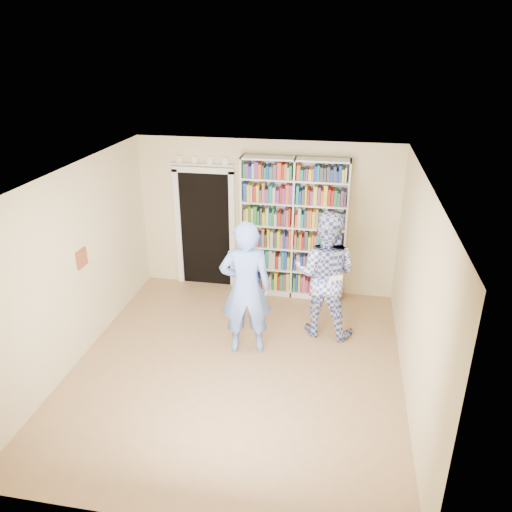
{
  "coord_description": "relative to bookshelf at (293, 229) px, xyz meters",
  "views": [
    {
      "loc": [
        1.29,
        -5.61,
        4.2
      ],
      "look_at": [
        0.11,
        0.9,
        1.32
      ],
      "focal_mm": 35.0,
      "sensor_mm": 36.0,
      "label": 1
    }
  ],
  "objects": [
    {
      "name": "wall_left",
      "position": [
        -2.75,
        -2.34,
        0.11
      ],
      "size": [
        0.0,
        5.0,
        5.0
      ],
      "primitive_type": "plane",
      "rotation": [
        1.57,
        0.0,
        1.57
      ],
      "color": "beige",
      "rests_on": "floor"
    },
    {
      "name": "wall_back",
      "position": [
        -0.5,
        0.16,
        0.11
      ],
      "size": [
        4.5,
        0.0,
        4.5
      ],
      "primitive_type": "plane",
      "rotation": [
        1.57,
        0.0,
        0.0
      ],
      "color": "beige",
      "rests_on": "floor"
    },
    {
      "name": "ceiling",
      "position": [
        -0.5,
        -2.34,
        1.46
      ],
      "size": [
        5.0,
        5.0,
        0.0
      ],
      "primitive_type": "plane",
      "rotation": [
        3.14,
        0.0,
        0.0
      ],
      "color": "white",
      "rests_on": "wall_back"
    },
    {
      "name": "doorway",
      "position": [
        -1.6,
        0.13,
        -0.06
      ],
      "size": [
        1.1,
        0.08,
        2.43
      ],
      "color": "black",
      "rests_on": "floor"
    },
    {
      "name": "man_blue",
      "position": [
        -0.45,
        -1.88,
        -0.24
      ],
      "size": [
        0.81,
        0.62,
        2.0
      ],
      "primitive_type": "imported",
      "rotation": [
        0.0,
        0.0,
        3.35
      ],
      "color": "#688CE8",
      "rests_on": "floor"
    },
    {
      "name": "wall_art",
      "position": [
        -2.73,
        -2.14,
        0.16
      ],
      "size": [
        0.03,
        0.25,
        0.25
      ],
      "primitive_type": "cube",
      "color": "brown",
      "rests_on": "wall_left"
    },
    {
      "name": "wall_right",
      "position": [
        1.75,
        -2.34,
        0.11
      ],
      "size": [
        0.0,
        5.0,
        5.0
      ],
      "primitive_type": "plane",
      "rotation": [
        1.57,
        0.0,
        -1.57
      ],
      "color": "beige",
      "rests_on": "floor"
    },
    {
      "name": "bookshelf",
      "position": [
        0.0,
        0.0,
        0.0
      ],
      "size": [
        1.78,
        0.33,
        2.45
      ],
      "rotation": [
        0.0,
        0.0,
        0.23
      ],
      "color": "white",
      "rests_on": "floor"
    },
    {
      "name": "paper_sheet",
      "position": [
        0.78,
        -1.44,
        -0.28
      ],
      "size": [
        0.19,
        0.09,
        0.28
      ],
      "primitive_type": "cube",
      "rotation": [
        0.0,
        0.0,
        0.44
      ],
      "color": "white",
      "rests_on": "man_plaid"
    },
    {
      "name": "man_plaid",
      "position": [
        0.61,
        -1.19,
        -0.25
      ],
      "size": [
        1.08,
        0.9,
        1.98
      ],
      "primitive_type": "imported",
      "rotation": [
        0.0,
        0.0,
        2.97
      ],
      "color": "#34429F",
      "rests_on": "floor"
    },
    {
      "name": "floor",
      "position": [
        -0.5,
        -2.34,
        -1.24
      ],
      "size": [
        5.0,
        5.0,
        0.0
      ],
      "primitive_type": "plane",
      "color": "#9A6E4A",
      "rests_on": "ground"
    }
  ]
}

